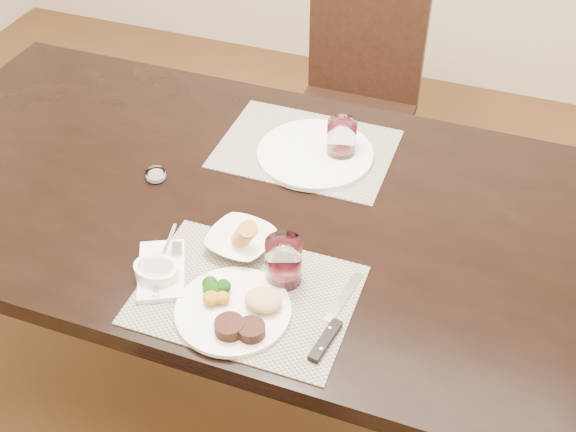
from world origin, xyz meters
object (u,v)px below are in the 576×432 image
(chair_far, at_px, (356,95))
(dinner_plate, at_px, (237,310))
(wine_glass_near, at_px, (284,263))
(far_plate, at_px, (315,154))
(cracker_bowl, at_px, (241,241))
(steak_knife, at_px, (330,330))

(chair_far, xyz_separation_m, dinner_plate, (0.10, -1.30, 0.26))
(wine_glass_near, height_order, far_plate, wine_glass_near)
(wine_glass_near, bearing_deg, cracker_bowl, 154.15)
(far_plate, bearing_deg, cracker_bowl, -97.27)
(wine_glass_near, distance_m, far_plate, 0.46)
(cracker_bowl, bearing_deg, chair_far, 91.46)
(dinner_plate, xyz_separation_m, steak_knife, (0.19, 0.02, -0.01))
(dinner_plate, relative_size, far_plate, 0.79)
(chair_far, height_order, wine_glass_near, chair_far)
(cracker_bowl, height_order, far_plate, cracker_bowl)
(steak_knife, height_order, far_plate, same)
(steak_knife, bearing_deg, far_plate, 120.69)
(chair_far, bearing_deg, steak_knife, -76.98)
(chair_far, distance_m, steak_knife, 1.33)
(steak_knife, bearing_deg, wine_glass_near, 152.36)
(chair_far, relative_size, dinner_plate, 3.68)
(wine_glass_near, relative_size, far_plate, 0.35)
(chair_far, height_order, dinner_plate, chair_far)
(chair_far, height_order, far_plate, chair_far)
(chair_far, bearing_deg, far_plate, -83.81)
(chair_far, relative_size, cracker_bowl, 5.38)
(steak_knife, distance_m, cracker_bowl, 0.31)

